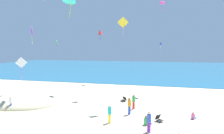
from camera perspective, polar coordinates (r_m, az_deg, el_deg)
ground_plane at (r=22.90m, az=0.80°, el=-9.93°), size 120.00×120.00×0.00m
ocean_water at (r=60.83m, az=8.41°, el=-0.19°), size 120.00×60.00×0.05m
dune_mound at (r=24.08m, az=-26.63°, el=-9.76°), size 9.46×6.62×2.12m
beach_chair_far_right at (r=16.48m, az=14.57°, el=-15.48°), size 0.76×0.76×0.59m
beach_chair_mid_beach at (r=21.68m, az=3.72°, el=-10.17°), size 0.85×0.86×0.57m
person_0 at (r=15.45m, az=-0.79°, el=-14.14°), size 0.45×0.45×1.59m
person_1 at (r=17.37m, az=5.50°, el=-11.83°), size 0.43×0.43×1.63m
person_3 at (r=17.98m, az=24.29°, el=-14.03°), size 0.56×0.58×0.66m
person_4 at (r=21.21m, az=-29.34°, el=-9.57°), size 0.41×0.41×1.46m
person_5 at (r=18.92m, az=6.84°, el=-10.47°), size 0.43×0.43×1.57m
person_6 at (r=14.15m, az=11.62°, el=-16.15°), size 0.45×0.45×1.60m
person_7 at (r=15.59m, az=10.85°, el=-16.51°), size 0.71×0.65×0.80m
kite_blue at (r=31.76m, az=15.10°, el=7.01°), size 0.50×0.18×1.10m
kite_purple at (r=22.12m, az=-24.01°, el=10.23°), size 0.78×0.78×1.99m
kite_white at (r=17.45m, az=-26.73°, el=1.09°), size 0.65×0.77×1.96m
kite_red at (r=32.88m, az=-3.75°, el=10.99°), size 1.05×1.06×1.85m
kite_green at (r=37.01m, az=-17.06°, el=7.24°), size 0.71×0.66×1.73m
kite_yellow at (r=18.65m, az=3.50°, el=13.77°), size 1.09×0.28×2.04m
kite_magenta at (r=27.51m, az=15.86°, el=19.09°), size 0.96×1.00×1.56m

